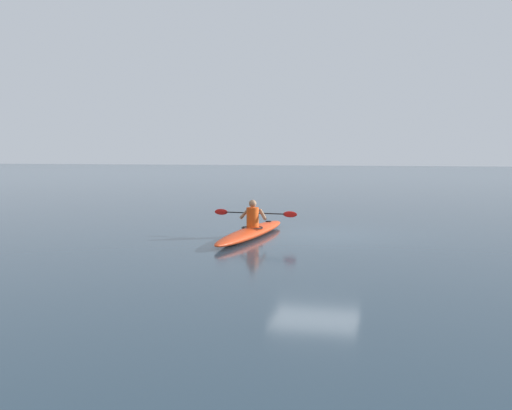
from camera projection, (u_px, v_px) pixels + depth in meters
name	position (u px, v px, depth m)	size (l,w,h in m)	color
ground_plane	(316.00, 235.00, 17.06)	(160.00, 160.00, 0.00)	#283D4C
kayak	(252.00, 232.00, 16.57)	(1.16, 5.23, 0.28)	red
kayaker	(253.00, 215.00, 16.63)	(2.44, 0.51, 0.76)	#E04C14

